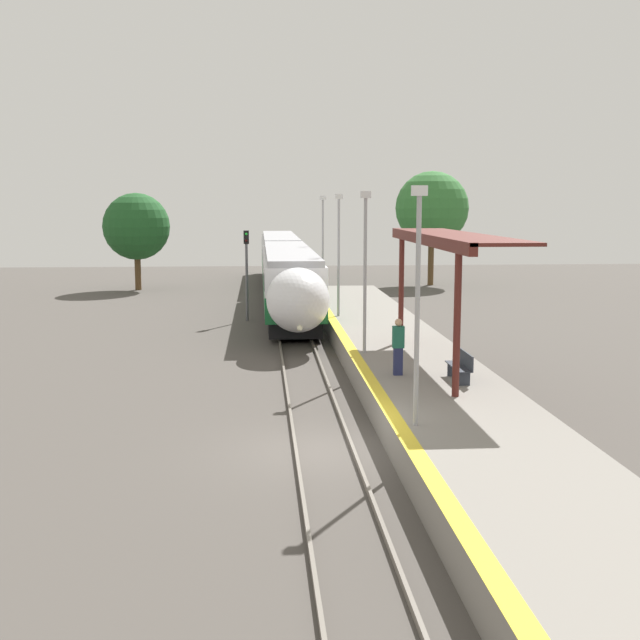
% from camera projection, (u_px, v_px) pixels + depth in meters
% --- Properties ---
extents(ground_plane, '(120.00, 120.00, 0.00)m').
position_uv_depth(ground_plane, '(324.00, 451.00, 20.30)').
color(ground_plane, '#4C4742').
extents(rail_left, '(0.08, 90.00, 0.15)m').
position_uv_depth(rail_left, '(296.00, 449.00, 20.23)').
color(rail_left, slate).
rests_on(rail_left, ground_plane).
extents(rail_right, '(0.08, 90.00, 0.15)m').
position_uv_depth(rail_right, '(352.00, 447.00, 20.34)').
color(rail_right, slate).
rests_on(rail_right, ground_plane).
extents(train, '(2.77, 40.36, 3.74)m').
position_uv_depth(train, '(284.00, 267.00, 51.51)').
color(train, black).
rests_on(train, ground_plane).
extents(platform_right, '(4.26, 64.00, 0.89)m').
position_uv_depth(platform_right, '(467.00, 431.00, 20.51)').
color(platform_right, gray).
rests_on(platform_right, ground_plane).
extents(platform_bench, '(0.44, 1.75, 0.89)m').
position_uv_depth(platform_bench, '(461.00, 365.00, 24.22)').
color(platform_bench, '#2D333D').
rests_on(platform_bench, platform_right).
extents(person_waiting, '(0.36, 0.23, 1.78)m').
position_uv_depth(person_waiting, '(398.00, 346.00, 24.95)').
color(person_waiting, navy).
rests_on(person_waiting, platform_right).
extents(railway_signal, '(0.28, 0.28, 4.78)m').
position_uv_depth(railway_signal, '(247.00, 266.00, 42.17)').
color(railway_signal, '#59595E').
rests_on(railway_signal, ground_plane).
extents(lamppost_near, '(0.36, 0.20, 5.74)m').
position_uv_depth(lamppost_near, '(418.00, 291.00, 18.94)').
color(lamppost_near, '#9E9EA3').
rests_on(lamppost_near, platform_right).
extents(lamppost_mid, '(0.36, 0.20, 5.74)m').
position_uv_depth(lamppost_mid, '(365.00, 262.00, 28.33)').
color(lamppost_mid, '#9E9EA3').
rests_on(lamppost_mid, platform_right).
extents(lamppost_far, '(0.36, 0.20, 5.74)m').
position_uv_depth(lamppost_far, '(339.00, 247.00, 37.72)').
color(lamppost_far, '#9E9EA3').
rests_on(lamppost_far, platform_right).
extents(lamppost_farthest, '(0.36, 0.20, 5.74)m').
position_uv_depth(lamppost_farthest, '(323.00, 238.00, 47.11)').
color(lamppost_farthest, '#9E9EA3').
rests_on(lamppost_farthest, platform_right).
extents(station_canopy, '(2.02, 11.76, 4.34)m').
position_uv_depth(station_canopy, '(443.00, 243.00, 26.09)').
color(station_canopy, '#511E19').
rests_on(station_canopy, platform_right).
extents(background_tree_left, '(4.75, 4.75, 6.92)m').
position_uv_depth(background_tree_left, '(136.00, 227.00, 57.10)').
color(background_tree_left, brown).
rests_on(background_tree_left, ground_plane).
extents(background_tree_right, '(5.51, 5.51, 8.58)m').
position_uv_depth(background_tree_right, '(432.00, 208.00, 60.30)').
color(background_tree_right, brown).
rests_on(background_tree_right, ground_plane).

